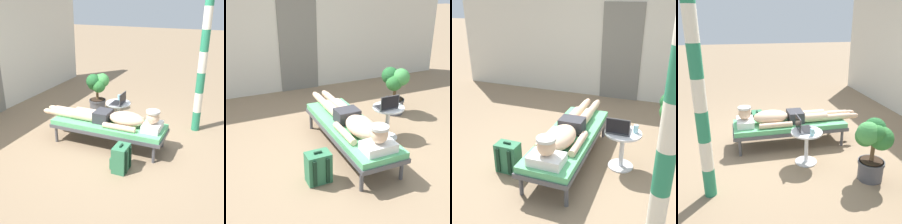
# 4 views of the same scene
# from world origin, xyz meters

# --- Properties ---
(ground_plane) EXTENTS (40.00, 40.00, 0.00)m
(ground_plane) POSITION_xyz_m (0.00, 0.00, 0.00)
(ground_plane) COLOR #8C7256
(lounge_chair) EXTENTS (0.66, 1.97, 0.42)m
(lounge_chair) POSITION_xyz_m (0.06, 0.10, 0.35)
(lounge_chair) COLOR #4C4C51
(lounge_chair) RESTS_ON ground
(person_reclining) EXTENTS (0.53, 2.17, 0.33)m
(person_reclining) POSITION_xyz_m (0.06, -0.00, 0.52)
(person_reclining) COLOR white
(person_reclining) RESTS_ON lounge_chair
(side_table) EXTENTS (0.48, 0.48, 0.52)m
(side_table) POSITION_xyz_m (0.76, 0.21, 0.36)
(side_table) COLOR silver
(side_table) RESTS_ON ground
(laptop) EXTENTS (0.31, 0.24, 0.23)m
(laptop) POSITION_xyz_m (0.70, 0.16, 0.58)
(laptop) COLOR #4C4C51
(laptop) RESTS_ON side_table
(drink_glass) EXTENTS (0.06, 0.06, 0.11)m
(drink_glass) POSITION_xyz_m (0.91, 0.25, 0.58)
(drink_glass) COLOR #99D8E5
(drink_glass) RESTS_ON side_table
(backpack) EXTENTS (0.30, 0.26, 0.42)m
(backpack) POSITION_xyz_m (-0.62, -0.40, 0.20)
(backpack) COLOR #33724C
(backpack) RESTS_ON ground
(potted_plant) EXTENTS (0.45, 0.51, 0.87)m
(potted_plant) POSITION_xyz_m (1.37, 0.95, 0.56)
(potted_plant) COLOR #4C4C51
(potted_plant) RESTS_ON ground
(porch_post) EXTENTS (0.15, 0.15, 2.65)m
(porch_post) POSITION_xyz_m (1.27, -1.20, 1.32)
(porch_post) COLOR #267F59
(porch_post) RESTS_ON ground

